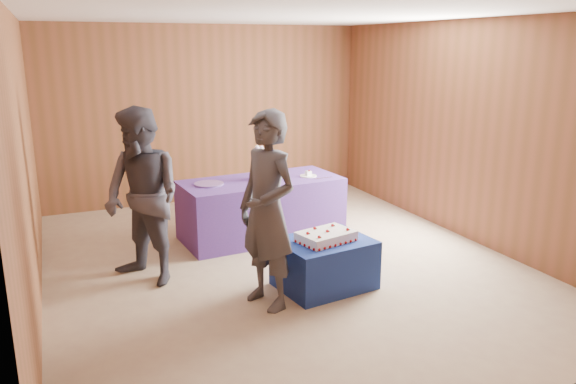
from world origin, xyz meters
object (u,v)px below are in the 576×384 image
sheet_cake (326,236)px  guest_left (267,211)px  cake_table (324,263)px  serving_table (261,208)px  guest_right (143,197)px  vase (262,171)px

sheet_cake → guest_left: size_ratio=0.34×
cake_table → sheet_cake: size_ratio=1.42×
serving_table → guest_left: bearing=-112.9°
serving_table → guest_right: bearing=-155.6°
cake_table → sheet_cake: 0.30m
sheet_cake → guest_left: guest_left is taller
vase → guest_right: 1.83m
vase → guest_right: size_ratio=0.12×
serving_table → vase: size_ratio=9.07×
serving_table → guest_right: (-1.59, -0.87, 0.53)m
cake_table → vase: size_ratio=4.08×
serving_table → guest_left: size_ratio=1.08×
sheet_cake → guest_right: (-1.63, 0.87, 0.36)m
cake_table → guest_right: size_ratio=0.50×
guest_left → guest_right: bearing=-155.4°
vase → guest_right: guest_right is taller
vase → guest_left: bearing=-109.1°
sheet_cake → guest_right: 1.88m
serving_table → sheet_cake: size_ratio=3.16×
cake_table → guest_right: 1.95m
sheet_cake → guest_right: guest_right is taller
vase → guest_left: guest_left is taller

